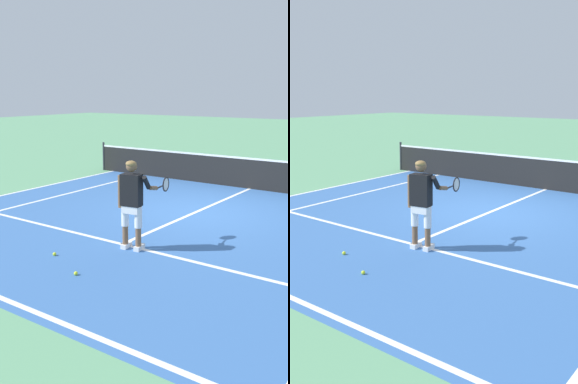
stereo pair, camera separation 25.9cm
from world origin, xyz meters
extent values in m
plane|color=#609E70|center=(0.00, 0.00, 0.00)|extent=(80.00, 80.00, 0.00)
cube|color=#3866A8|center=(0.00, -1.30, 0.00)|extent=(10.98, 9.69, 0.00)
cube|color=white|center=(0.00, -5.95, 0.00)|extent=(10.98, 0.10, 0.01)
cube|color=white|center=(0.00, -3.06, 0.00)|extent=(8.23, 0.10, 0.01)
cube|color=white|center=(0.00, 0.14, 0.00)|extent=(0.10, 6.40, 0.01)
cube|color=white|center=(-4.12, -1.30, 0.00)|extent=(0.10, 9.29, 0.01)
cube|color=white|center=(-5.49, -1.30, 0.00)|extent=(0.10, 9.29, 0.01)
cylinder|color=#333338|center=(-5.94, 3.34, 0.54)|extent=(0.08, 0.08, 1.07)
cube|color=black|center=(0.00, 3.34, 0.46)|extent=(11.84, 0.02, 0.91)
cube|color=white|center=(0.00, 3.34, 0.94)|extent=(11.84, 0.03, 0.06)
cube|color=white|center=(0.18, -3.16, 0.04)|extent=(0.15, 0.29, 0.09)
cube|color=white|center=(0.46, -3.11, 0.04)|extent=(0.15, 0.29, 0.09)
cylinder|color=brown|center=(0.19, -3.19, 0.27)|extent=(0.11, 0.11, 0.36)
cylinder|color=silver|center=(0.19, -3.19, 0.66)|extent=(0.14, 0.14, 0.41)
cylinder|color=brown|center=(0.47, -3.15, 0.27)|extent=(0.11, 0.11, 0.36)
cylinder|color=silver|center=(0.47, -3.15, 0.66)|extent=(0.14, 0.14, 0.41)
cube|color=silver|center=(0.33, -3.17, 0.82)|extent=(0.37, 0.25, 0.20)
cube|color=black|center=(0.33, -3.17, 1.16)|extent=(0.41, 0.28, 0.60)
cylinder|color=brown|center=(0.09, -3.21, 1.11)|extent=(0.09, 0.09, 0.62)
cylinder|color=black|center=(0.58, -3.04, 1.31)|extent=(0.13, 0.27, 0.29)
cylinder|color=brown|center=(0.58, -2.83, 1.17)|extent=(0.12, 0.30, 0.14)
sphere|color=brown|center=(0.33, -3.16, 1.60)|extent=(0.21, 0.21, 0.21)
ellipsoid|color=olive|center=(0.33, -3.18, 1.66)|extent=(0.23, 0.23, 0.12)
cylinder|color=#232326|center=(0.56, -2.61, 1.14)|extent=(0.06, 0.20, 0.03)
cylinder|color=black|center=(0.54, -2.46, 1.14)|extent=(0.04, 0.10, 0.02)
torus|color=black|center=(0.51, -2.28, 1.14)|extent=(0.07, 0.30, 0.30)
cylinder|color=silver|center=(0.51, -2.28, 1.14)|extent=(0.04, 0.25, 0.25)
sphere|color=#CCE02D|center=(-0.62, -4.27, 0.03)|extent=(0.07, 0.07, 0.07)
sphere|color=#CCE02D|center=(0.33, -4.70, 0.03)|extent=(0.07, 0.07, 0.07)
camera|label=1|loc=(5.24, -9.65, 2.94)|focal=42.00mm
camera|label=2|loc=(5.45, -9.50, 2.94)|focal=42.00mm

